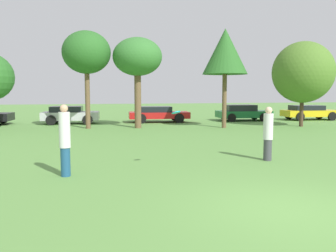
{
  "coord_description": "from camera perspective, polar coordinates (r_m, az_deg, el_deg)",
  "views": [
    {
      "loc": [
        -3.67,
        -5.84,
        2.29
      ],
      "look_at": [
        -1.32,
        5.52,
        1.13
      ],
      "focal_mm": 36.93,
      "sensor_mm": 36.0,
      "label": 1
    }
  ],
  "objects": [
    {
      "name": "ground_plane",
      "position": [
        7.27,
        19.91,
        -13.02
      ],
      "size": [
        120.0,
        120.0,
        0.0
      ],
      "primitive_type": "plane",
      "color": "#5B8E42"
    },
    {
      "name": "person_thrower",
      "position": [
        9.7,
        -16.66,
        -2.18
      ],
      "size": [
        0.3,
        0.3,
        1.95
      ],
      "rotation": [
        0.0,
        0.0,
        0.14
      ],
      "color": "navy",
      "rests_on": "ground"
    },
    {
      "name": "person_catcher",
      "position": [
        11.93,
        16.18,
        -1.15
      ],
      "size": [
        0.32,
        0.32,
        1.79
      ],
      "rotation": [
        0.0,
        0.0,
        -3.01
      ],
      "color": "#3F3F47",
      "rests_on": "ground"
    },
    {
      "name": "frisbee",
      "position": [
        9.94,
        1.35,
        2.24
      ],
      "size": [
        0.27,
        0.26,
        0.13
      ],
      "color": "#19B2D8"
    },
    {
      "name": "tree_1",
      "position": [
        22.1,
        -13.3,
        11.64
      ],
      "size": [
        2.94,
        2.94,
        5.98
      ],
      "color": "brown",
      "rests_on": "ground"
    },
    {
      "name": "tree_2",
      "position": [
        21.94,
        -5.07,
        11.14
      ],
      "size": [
        3.07,
        3.07,
        5.64
      ],
      "color": "brown",
      "rests_on": "ground"
    },
    {
      "name": "tree_3",
      "position": [
        22.33,
        9.41,
        11.96
      ],
      "size": [
        2.82,
        2.82,
        6.21
      ],
      "color": "brown",
      "rests_on": "ground"
    },
    {
      "name": "tree_4",
      "position": [
        24.38,
        21.38,
        8.25
      ],
      "size": [
        3.93,
        3.93,
        5.53
      ],
      "color": "#473323",
      "rests_on": "ground"
    },
    {
      "name": "parked_car_silver",
      "position": [
        25.59,
        -15.87,
        1.86
      ],
      "size": [
        4.02,
        2.23,
        1.26
      ],
      "rotation": [
        0.0,
        0.0,
        -0.05
      ],
      "color": "#B2B2B7",
      "rests_on": "ground"
    },
    {
      "name": "parked_car_red",
      "position": [
        25.93,
        -1.71,
        2.05
      ],
      "size": [
        4.57,
        2.18,
        1.18
      ],
      "rotation": [
        0.0,
        0.0,
        -0.05
      ],
      "color": "red",
      "rests_on": "ground"
    },
    {
      "name": "parked_car_green",
      "position": [
        27.91,
        12.19,
        2.22
      ],
      "size": [
        4.24,
        2.19,
        1.26
      ],
      "rotation": [
        0.0,
        0.0,
        -0.05
      ],
      "color": "#196633",
      "rests_on": "ground"
    },
    {
      "name": "parked_car_yellow",
      "position": [
        30.31,
        22.28,
        2.16
      ],
      "size": [
        4.49,
        2.15,
        1.19
      ],
      "rotation": [
        0.0,
        0.0,
        -0.05
      ],
      "color": "gold",
      "rests_on": "ground"
    }
  ]
}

